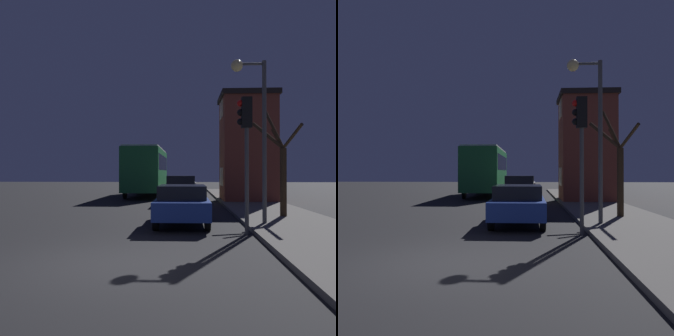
# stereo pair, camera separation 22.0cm
# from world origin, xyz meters

# --- Properties ---
(ground_plane) EXTENTS (120.00, 120.00, 0.00)m
(ground_plane) POSITION_xyz_m (0.00, 0.00, 0.00)
(ground_plane) COLOR black
(brick_building) EXTENTS (3.33, 3.75, 6.43)m
(brick_building) POSITION_xyz_m (5.28, 15.78, 3.37)
(brick_building) COLOR brown
(brick_building) RESTS_ON sidewalk
(streetlamp) EXTENTS (1.17, 0.40, 5.44)m
(streetlamp) POSITION_xyz_m (3.83, 5.28, 3.84)
(streetlamp) COLOR #4C4C4C
(streetlamp) RESTS_ON sidewalk
(traffic_light) EXTENTS (0.43, 0.24, 4.00)m
(traffic_light) POSITION_xyz_m (3.32, 3.74, 2.88)
(traffic_light) COLOR #4C4C4C
(traffic_light) RESTS_ON ground
(bare_tree) EXTENTS (1.54, 2.23, 4.15)m
(bare_tree) POSITION_xyz_m (5.21, 7.30, 2.11)
(bare_tree) COLOR #382819
(bare_tree) RESTS_ON sidewalk
(bus) EXTENTS (2.50, 9.91, 3.58)m
(bus) POSITION_xyz_m (-1.43, 21.02, 2.13)
(bus) COLOR #1E6B33
(bus) RESTS_ON ground
(car_near_lane) EXTENTS (1.78, 4.22, 1.37)m
(car_near_lane) POSITION_xyz_m (1.44, 5.64, 0.74)
(car_near_lane) COLOR navy
(car_near_lane) RESTS_ON ground
(car_mid_lane) EXTENTS (1.72, 3.89, 1.61)m
(car_mid_lane) POSITION_xyz_m (1.27, 13.70, 0.82)
(car_mid_lane) COLOR beige
(car_mid_lane) RESTS_ON ground
(car_far_lane) EXTENTS (1.72, 4.29, 1.50)m
(car_far_lane) POSITION_xyz_m (1.43, 23.70, 0.79)
(car_far_lane) COLOR #B7BABF
(car_far_lane) RESTS_ON ground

